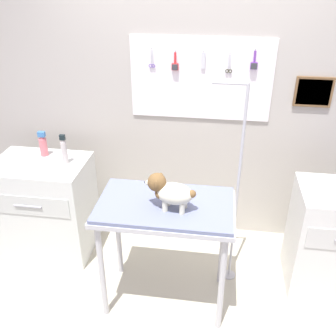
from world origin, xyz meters
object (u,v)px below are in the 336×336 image
Objects in this scene: grooming_table at (165,215)px; dog at (169,191)px; counter_left at (46,207)px; pump_bottle_white at (64,151)px; grooming_arm at (236,198)px; cabinet_right at (335,240)px.

dog reaches higher than grooming_table.
counter_left is 3.46× the size of pump_bottle_white.
pump_bottle_white is (0.24, 0.03, 0.57)m from counter_left.
pump_bottle_white is at bearing 150.25° from dog.
dog is at bearing -56.34° from grooming_table.
cabinet_right is at bearing 3.10° from grooming_arm.
dog is 1.37× the size of pump_bottle_white.
counter_left is at bearing 177.40° from cabinet_right.
grooming_arm reaches higher than dog.
pump_bottle_white reaches higher than counter_left.
dog reaches higher than pump_bottle_white.
grooming_table is 3.77× the size of pump_bottle_white.
grooming_arm reaches higher than pump_bottle_white.
cabinet_right reaches higher than counter_left.
grooming_table is at bearing 123.66° from dog.
grooming_arm is at bearing 31.71° from grooming_table.
grooming_table is 1.42m from cabinet_right.
grooming_table reaches higher than counter_left.
grooming_arm is at bearing -176.90° from cabinet_right.
grooming_arm reaches higher than cabinet_right.
cabinet_right is 2.33m from pump_bottle_white.
grooming_table is 1.09× the size of cabinet_right.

